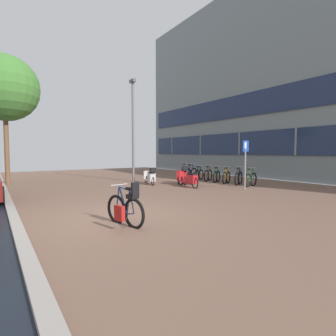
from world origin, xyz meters
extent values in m
cube|color=brown|center=(4.80, 0.00, -0.03)|extent=(14.40, 40.00, 0.05)
cube|color=#9E968F|center=(-2.40, 0.00, 0.04)|extent=(0.24, 40.00, 0.08)
cube|color=slate|center=(14.89, 2.00, 6.88)|extent=(5.37, 32.00, 13.76)
cube|color=#1B2645|center=(12.16, 2.00, 2.37)|extent=(0.08, 30.72, 1.61)
cube|color=#1B2645|center=(12.16, 2.00, 5.08)|extent=(0.08, 30.72, 1.61)
cube|color=slate|center=(12.15, 2.00, 2.37)|extent=(0.10, 0.12, 1.61)
cube|color=slate|center=(12.15, 6.27, 2.37)|extent=(0.10, 0.12, 1.61)
cube|color=slate|center=(12.15, 10.53, 2.37)|extent=(0.10, 0.12, 1.61)
cube|color=slate|center=(12.15, 14.80, 2.37)|extent=(0.10, 0.12, 1.61)
torus|color=black|center=(-0.13, -1.28, 0.33)|extent=(0.23, 0.73, 0.73)
torus|color=black|center=(-0.28, -0.61, 0.33)|extent=(0.23, 0.73, 0.73)
cylinder|color=navy|center=(-0.22, -0.88, 0.59)|extent=(0.11, 0.33, 0.64)
cylinder|color=navy|center=(-0.18, -1.08, 0.57)|extent=(0.07, 0.15, 0.58)
cylinder|color=navy|center=(-0.21, -0.93, 0.88)|extent=(0.13, 0.41, 0.09)
cylinder|color=navy|center=(-0.16, -1.15, 0.30)|extent=(0.09, 0.26, 0.08)
cylinder|color=navy|center=(-0.15, -1.20, 0.59)|extent=(0.06, 0.18, 0.53)
cylinder|color=navy|center=(-0.27, -0.67, 0.62)|extent=(0.06, 0.16, 0.58)
cube|color=black|center=(-0.17, -1.13, 0.90)|extent=(0.14, 0.23, 0.06)
cylinder|color=#ADADB2|center=(-0.26, -0.73, 0.96)|extent=(0.47, 0.13, 0.02)
cube|color=black|center=(-0.14, -1.23, 0.72)|extent=(0.25, 0.28, 0.10)
cube|color=black|center=(-0.12, -1.33, 0.90)|extent=(0.21, 0.10, 0.32)
cube|color=#A51C18|center=(-0.50, -1.31, 0.40)|extent=(0.16, 0.30, 0.34)
cylinder|color=black|center=(-0.26, -1.11, 0.14)|extent=(0.18, 0.14, 0.29)
torus|color=black|center=(7.84, 1.96, 0.33)|extent=(0.72, 0.24, 0.73)
torus|color=black|center=(8.46, 2.11, 0.33)|extent=(0.72, 0.24, 0.73)
cylinder|color=#2D672E|center=(8.21, 2.05, 0.59)|extent=(0.31, 0.11, 0.64)
cylinder|color=#2D672E|center=(8.03, 2.00, 0.56)|extent=(0.14, 0.07, 0.58)
cylinder|color=#2D672E|center=(8.16, 2.03, 0.87)|extent=(0.38, 0.13, 0.08)
cylinder|color=#2D672E|center=(7.96, 1.98, 0.30)|extent=(0.25, 0.09, 0.08)
cylinder|color=#2D672E|center=(7.91, 1.97, 0.59)|extent=(0.17, 0.06, 0.53)
cylinder|color=#2D672E|center=(8.40, 2.09, 0.61)|extent=(0.15, 0.06, 0.58)
cube|color=black|center=(7.98, 1.99, 0.89)|extent=(0.24, 0.14, 0.06)
cylinder|color=#ADADB2|center=(8.35, 2.08, 0.95)|extent=(0.14, 0.47, 0.02)
torus|color=black|center=(7.85, 2.68, 0.33)|extent=(0.70, 0.38, 0.74)
torus|color=black|center=(8.45, 2.96, 0.33)|extent=(0.70, 0.38, 0.74)
cylinder|color=black|center=(8.21, 2.85, 0.60)|extent=(0.31, 0.17, 0.65)
cylinder|color=black|center=(8.03, 2.76, 0.57)|extent=(0.14, 0.09, 0.59)
cylinder|color=black|center=(8.16, 2.82, 0.89)|extent=(0.38, 0.20, 0.09)
cylinder|color=black|center=(7.96, 2.73, 0.31)|extent=(0.24, 0.14, 0.08)
cylinder|color=black|center=(7.92, 2.71, 0.60)|extent=(0.16, 0.10, 0.54)
cylinder|color=black|center=(8.39, 2.93, 0.62)|extent=(0.15, 0.09, 0.59)
cube|color=black|center=(7.98, 2.74, 0.90)|extent=(0.24, 0.18, 0.06)
cylinder|color=#ADADB2|center=(8.34, 2.91, 0.96)|extent=(0.23, 0.44, 0.02)
torus|color=black|center=(7.77, 3.47, 0.32)|extent=(0.67, 0.38, 0.71)
torus|color=black|center=(8.32, 3.74, 0.32)|extent=(0.67, 0.38, 0.71)
cylinder|color=#BD891E|center=(8.10, 3.63, 0.57)|extent=(0.29, 0.17, 0.62)
cylinder|color=#BD891E|center=(7.94, 3.55, 0.55)|extent=(0.14, 0.09, 0.57)
cylinder|color=#BD891E|center=(8.06, 3.61, 0.85)|extent=(0.35, 0.20, 0.08)
cylinder|color=#BD891E|center=(7.88, 3.52, 0.30)|extent=(0.23, 0.13, 0.08)
cylinder|color=#BD891E|center=(7.83, 3.50, 0.57)|extent=(0.15, 0.09, 0.52)
cylinder|color=#BD891E|center=(8.27, 3.72, 0.60)|extent=(0.14, 0.09, 0.56)
cube|color=black|center=(7.89, 3.53, 0.87)|extent=(0.24, 0.18, 0.06)
cylinder|color=#ADADB2|center=(8.22, 3.69, 0.93)|extent=(0.23, 0.44, 0.02)
torus|color=black|center=(7.81, 4.25, 0.31)|extent=(0.65, 0.39, 0.70)
torus|color=black|center=(8.34, 4.54, 0.31)|extent=(0.65, 0.39, 0.70)
cylinder|color=#2A6330|center=(8.12, 4.42, 0.57)|extent=(0.28, 0.17, 0.61)
cylinder|color=#2A6330|center=(7.97, 4.34, 0.54)|extent=(0.13, 0.09, 0.56)
cylinder|color=#2A6330|center=(8.08, 4.40, 0.84)|extent=(0.34, 0.20, 0.08)
cylinder|color=#2A6330|center=(7.91, 4.31, 0.29)|extent=(0.22, 0.14, 0.08)
cylinder|color=#2A6330|center=(7.86, 4.28, 0.57)|extent=(0.15, 0.10, 0.51)
cylinder|color=#2A6330|center=(8.29, 4.51, 0.59)|extent=(0.14, 0.09, 0.56)
cube|color=black|center=(7.92, 4.32, 0.86)|extent=(0.24, 0.18, 0.06)
cylinder|color=#ADADB2|center=(8.24, 4.49, 0.91)|extent=(0.25, 0.43, 0.02)
torus|color=black|center=(7.84, 5.04, 0.32)|extent=(0.68, 0.39, 0.72)
torus|color=black|center=(8.40, 5.32, 0.32)|extent=(0.68, 0.39, 0.72)
cylinder|color=brown|center=(8.18, 5.21, 0.58)|extent=(0.29, 0.17, 0.63)
cylinder|color=brown|center=(8.01, 5.13, 0.56)|extent=(0.14, 0.09, 0.57)
cylinder|color=brown|center=(8.13, 5.19, 0.87)|extent=(0.36, 0.20, 0.08)
cylinder|color=brown|center=(7.95, 5.10, 0.30)|extent=(0.23, 0.14, 0.08)
cylinder|color=brown|center=(7.91, 5.07, 0.58)|extent=(0.16, 0.10, 0.53)
cylinder|color=brown|center=(8.35, 5.30, 0.61)|extent=(0.14, 0.09, 0.57)
cube|color=black|center=(7.97, 5.10, 0.88)|extent=(0.24, 0.18, 0.06)
cylinder|color=#ADADB2|center=(8.30, 5.27, 0.94)|extent=(0.24, 0.44, 0.02)
torus|color=black|center=(7.77, 5.85, 0.31)|extent=(0.65, 0.33, 0.68)
torus|color=black|center=(8.35, 6.09, 0.31)|extent=(0.65, 0.33, 0.68)
cylinder|color=black|center=(8.12, 6.00, 0.55)|extent=(0.30, 0.16, 0.60)
cylinder|color=black|center=(7.95, 5.92, 0.53)|extent=(0.14, 0.09, 0.54)
cylinder|color=black|center=(8.07, 5.98, 0.82)|extent=(0.36, 0.18, 0.08)
cylinder|color=black|center=(7.88, 5.89, 0.28)|extent=(0.23, 0.12, 0.07)
cylinder|color=black|center=(7.84, 5.87, 0.55)|extent=(0.16, 0.09, 0.50)
cylinder|color=black|center=(8.30, 6.07, 0.57)|extent=(0.14, 0.08, 0.54)
cube|color=black|center=(7.90, 5.90, 0.83)|extent=(0.24, 0.17, 0.06)
cylinder|color=#ADADB2|center=(8.24, 6.05, 0.89)|extent=(0.21, 0.45, 0.02)
torus|color=black|center=(7.72, 6.66, 0.34)|extent=(0.74, 0.29, 0.75)
torus|color=black|center=(8.38, 6.86, 0.34)|extent=(0.74, 0.29, 0.75)
cylinder|color=navy|center=(8.12, 6.78, 0.61)|extent=(0.33, 0.13, 0.66)
cylinder|color=navy|center=(7.92, 6.72, 0.58)|extent=(0.15, 0.08, 0.60)
cylinder|color=navy|center=(8.07, 6.76, 0.90)|extent=(0.41, 0.16, 0.09)
cylinder|color=navy|center=(7.85, 6.70, 0.31)|extent=(0.26, 0.10, 0.08)
cylinder|color=navy|center=(7.80, 6.68, 0.61)|extent=(0.18, 0.07, 0.55)
cylinder|color=navy|center=(8.32, 6.84, 0.63)|extent=(0.16, 0.07, 0.60)
cube|color=black|center=(7.87, 6.70, 0.92)|extent=(0.24, 0.15, 0.06)
cylinder|color=#ADADB2|center=(8.26, 6.82, 0.98)|extent=(0.16, 0.47, 0.02)
torus|color=black|center=(7.89, 7.39, 0.34)|extent=(0.70, 0.42, 0.75)
torus|color=black|center=(8.46, 7.70, 0.34)|extent=(0.70, 0.42, 0.75)
cylinder|color=#ADADB7|center=(8.23, 7.58, 0.61)|extent=(0.30, 0.18, 0.66)
cylinder|color=#ADADB7|center=(8.06, 7.48, 0.59)|extent=(0.14, 0.10, 0.60)
cylinder|color=#ADADB7|center=(8.19, 7.55, 0.91)|extent=(0.36, 0.22, 0.09)
cylinder|color=#ADADB7|center=(8.00, 7.45, 0.31)|extent=(0.24, 0.15, 0.08)
cylinder|color=#ADADB7|center=(7.95, 7.43, 0.61)|extent=(0.16, 0.10, 0.55)
cylinder|color=#ADADB7|center=(8.41, 7.67, 0.64)|extent=(0.14, 0.10, 0.60)
cube|color=black|center=(8.01, 7.46, 0.92)|extent=(0.24, 0.18, 0.06)
cylinder|color=#ADADB2|center=(8.36, 7.64, 0.98)|extent=(0.25, 0.43, 0.02)
torus|color=black|center=(5.32, 3.08, 0.25)|extent=(0.10, 0.56, 0.56)
torus|color=black|center=(5.43, 4.40, 0.25)|extent=(0.10, 0.56, 0.56)
cube|color=red|center=(5.37, 3.74, 0.23)|extent=(0.34, 0.76, 0.08)
cube|color=red|center=(5.34, 3.32, 0.43)|extent=(0.34, 0.60, 0.41)
cube|color=black|center=(5.34, 3.32, 0.66)|extent=(0.30, 0.55, 0.06)
cylinder|color=red|center=(5.42, 4.38, 0.53)|extent=(0.08, 0.12, 0.56)
cube|color=red|center=(5.42, 4.30, 0.50)|extent=(0.33, 0.10, 0.55)
cylinder|color=black|center=(5.42, 4.35, 0.80)|extent=(0.52, 0.07, 0.03)
torus|color=black|center=(4.21, 5.20, 0.22)|extent=(0.16, 0.48, 0.48)
torus|color=black|center=(4.52, 6.50, 0.22)|extent=(0.16, 0.48, 0.48)
cube|color=silver|center=(4.36, 5.85, 0.20)|extent=(0.45, 0.79, 0.08)
cube|color=silver|center=(4.26, 5.43, 0.42)|extent=(0.43, 0.64, 0.44)
cube|color=black|center=(4.26, 5.43, 0.66)|extent=(0.38, 0.58, 0.06)
cylinder|color=silver|center=(4.51, 6.47, 0.46)|extent=(0.10, 0.13, 0.49)
cube|color=silver|center=(4.50, 6.40, 0.44)|extent=(0.33, 0.15, 0.48)
cylinder|color=black|center=(4.51, 6.45, 0.70)|extent=(0.51, 0.15, 0.03)
cube|color=black|center=(4.19, 5.15, 0.81)|extent=(0.34, 0.34, 0.24)
torus|color=black|center=(5.66, 4.34, 0.22)|extent=(0.23, 0.47, 0.49)
torus|color=black|center=(6.12, 5.48, 0.22)|extent=(0.23, 0.47, 0.49)
cube|color=#AD1E1F|center=(5.89, 4.91, 0.20)|extent=(0.52, 0.74, 0.08)
cube|color=#AD1E1F|center=(5.75, 4.55, 0.45)|extent=(0.48, 0.61, 0.51)
cube|color=black|center=(5.75, 4.55, 0.74)|extent=(0.42, 0.55, 0.06)
cylinder|color=#AD1E1F|center=(6.11, 5.46, 0.46)|extent=(0.11, 0.14, 0.49)
cube|color=#AD1E1F|center=(6.08, 5.39, 0.44)|extent=(0.33, 0.19, 0.49)
cylinder|color=black|center=(6.10, 5.44, 0.71)|extent=(0.49, 0.22, 0.03)
cube|color=black|center=(5.64, 4.29, 0.89)|extent=(0.36, 0.36, 0.24)
cylinder|color=black|center=(-2.61, 3.57, 0.31)|extent=(0.20, 0.62, 0.62)
cylinder|color=gray|center=(6.93, 1.39, 1.14)|extent=(0.07, 0.07, 2.28)
cube|color=#1A46AB|center=(6.93, 1.38, 2.03)|extent=(0.40, 0.02, 0.50)
cube|color=white|center=(6.90, 1.36, 2.06)|extent=(0.14, 0.01, 0.28)
cylinder|color=slate|center=(4.12, 7.31, 2.88)|extent=(0.14, 0.14, 5.76)
cube|color=#4C4C51|center=(4.12, 7.31, 5.88)|extent=(0.20, 0.52, 0.18)
cylinder|color=brown|center=(-2.13, 9.82, 1.96)|extent=(0.24, 0.24, 3.92)
sphere|color=#417A31|center=(-2.13, 9.82, 5.14)|extent=(3.47, 3.47, 3.47)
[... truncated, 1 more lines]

